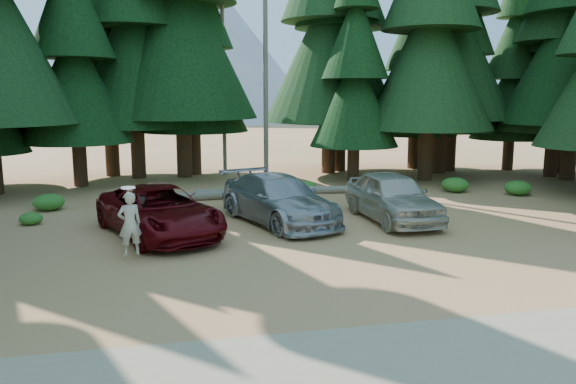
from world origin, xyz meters
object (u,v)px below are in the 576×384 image
red_pickup (159,211)px  silver_minivan_right (392,196)px  log_left (190,197)px  frisbee_player (130,223)px  log_mid (240,191)px  silver_minivan_center (278,199)px  log_right (319,190)px

red_pickup → silver_minivan_right: silver_minivan_right is taller
silver_minivan_right → log_left: (-6.69, 5.12, -0.67)m
log_left → silver_minivan_right: bearing=-40.4°
frisbee_player → log_left: frisbee_player is taller
red_pickup → log_mid: (3.27, 6.52, -0.61)m
silver_minivan_right → log_mid: (-4.52, 6.03, -0.69)m
silver_minivan_center → log_left: (-2.81, 4.62, -0.63)m
log_mid → log_right: bearing=-6.9°
silver_minivan_right → frisbee_player: size_ratio=2.76×
log_mid → log_left: bearing=-158.8°
red_pickup → silver_minivan_center: bearing=-7.9°
log_left → log_mid: log_left is taller
frisbee_player → log_left: size_ratio=0.37×
silver_minivan_right → log_left: size_ratio=1.03×
silver_minivan_right → log_mid: 7.57m
log_right → log_left: bearing=-166.4°
frisbee_player → log_right: 11.53m
red_pickup → frisbee_player: (-0.68, -2.60, 0.24)m
silver_minivan_center → silver_minivan_right: 3.91m
red_pickup → silver_minivan_center: size_ratio=1.00×
log_mid → red_pickup: bearing=-118.2°
log_right → frisbee_player: bearing=-122.5°
red_pickup → log_left: red_pickup is taller
silver_minivan_center → silver_minivan_right: size_ratio=1.12×
silver_minivan_center → log_right: (2.82, 5.21, -0.64)m
silver_minivan_right → frisbee_player: bearing=-162.3°
red_pickup → log_left: bearing=56.8°
log_mid → log_right: (3.46, -0.33, 0.01)m
red_pickup → log_left: size_ratio=1.14×
log_left → log_right: log_left is taller
red_pickup → log_mid: bearing=41.3°
silver_minivan_right → red_pickup: bearing=-178.7°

